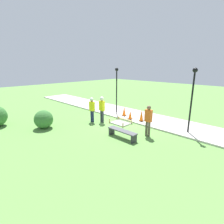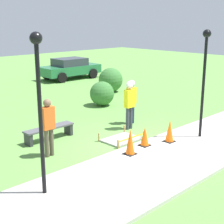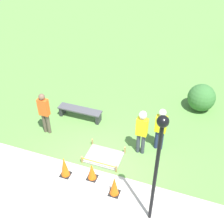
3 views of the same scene
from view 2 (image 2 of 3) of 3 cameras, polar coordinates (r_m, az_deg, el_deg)
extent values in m
plane|color=#5B8E42|center=(11.75, 3.92, -5.62)|extent=(60.00, 60.00, 0.00)
cube|color=#BCB7AD|center=(10.85, 9.96, -7.36)|extent=(28.00, 3.05, 0.10)
cube|color=gray|center=(12.22, 1.60, -4.61)|extent=(1.30, 0.96, 0.06)
cube|color=tan|center=(11.43, 1.05, -5.38)|extent=(0.05, 0.05, 0.30)
cube|color=tan|center=(12.33, 5.32, -3.89)|extent=(0.05, 0.05, 0.30)
cube|color=tan|center=(12.09, -2.19, -4.23)|extent=(0.05, 0.05, 0.30)
cube|color=tan|center=(12.94, 2.09, -2.90)|extent=(0.05, 0.05, 0.30)
cube|color=yellow|center=(11.84, 3.27, -4.26)|extent=(1.30, 0.00, 0.04)
cube|color=black|center=(10.78, 3.03, -6.94)|extent=(0.34, 0.34, 0.02)
cone|color=orange|center=(10.63, 3.06, -4.89)|extent=(0.29, 0.29, 0.80)
cube|color=black|center=(11.52, 5.44, -5.51)|extent=(0.34, 0.34, 0.02)
cone|color=orange|center=(11.41, 5.48, -3.98)|extent=(0.29, 0.29, 0.62)
cube|color=black|center=(11.98, 9.49, -4.81)|extent=(0.34, 0.34, 0.02)
cone|color=orange|center=(11.86, 9.57, -3.09)|extent=(0.29, 0.29, 0.73)
cube|color=#2D2D33|center=(12.02, -13.72, -4.49)|extent=(0.12, 0.40, 0.42)
cube|color=#2D2D33|center=(12.90, -7.25, -2.81)|extent=(0.12, 0.40, 0.42)
cube|color=#4C4C51|center=(12.37, -10.42, -2.59)|extent=(1.89, 0.44, 0.06)
cylinder|color=navy|center=(14.02, 2.95, -0.34)|extent=(0.14, 0.14, 0.84)
cylinder|color=navy|center=(14.15, 3.44, -0.20)|extent=(0.14, 0.14, 0.84)
cube|color=yellow|center=(13.90, 3.24, 2.73)|extent=(0.40, 0.22, 0.67)
sphere|color=#A37A5B|center=(13.81, 3.27, 4.54)|extent=(0.23, 0.23, 0.23)
sphere|color=white|center=(13.80, 3.27, 4.79)|extent=(0.26, 0.26, 0.26)
cylinder|color=#383D47|center=(13.31, 2.61, -1.10)|extent=(0.14, 0.14, 0.88)
cylinder|color=#383D47|center=(13.44, 3.13, -0.95)|extent=(0.14, 0.14, 0.88)
cube|color=yellow|center=(13.18, 2.92, 2.27)|extent=(0.40, 0.22, 0.70)
sphere|color=tan|center=(13.08, 2.94, 4.26)|extent=(0.24, 0.24, 0.24)
sphere|color=white|center=(13.07, 2.95, 4.54)|extent=(0.27, 0.27, 0.27)
cylinder|color=brown|center=(10.86, -10.81, -5.13)|extent=(0.14, 0.14, 0.89)
cylinder|color=brown|center=(10.95, -10.02, -4.92)|extent=(0.14, 0.14, 0.89)
cube|color=#E55B1E|center=(10.66, -10.62, -0.99)|extent=(0.40, 0.22, 0.71)
sphere|color=brown|center=(10.54, -10.74, 1.48)|extent=(0.24, 0.24, 0.24)
cylinder|color=black|center=(12.31, 14.91, 3.83)|extent=(0.10, 0.10, 3.50)
sphere|color=black|center=(12.09, 15.51, 12.45)|extent=(0.28, 0.28, 0.28)
cylinder|color=black|center=(8.03, -11.77, -1.65)|extent=(0.10, 0.10, 3.57)
sphere|color=black|center=(7.70, -12.54, 11.90)|extent=(0.28, 0.28, 0.28)
cube|color=#236B3D|center=(24.99, -7.01, 6.99)|extent=(4.42, 2.00, 0.61)
cube|color=#2D333D|center=(24.92, -7.05, 8.28)|extent=(2.23, 1.71, 0.52)
cylinder|color=black|center=(26.57, -5.78, 6.85)|extent=(0.71, 0.26, 0.70)
cylinder|color=black|center=(25.11, -3.21, 6.42)|extent=(0.71, 0.26, 0.70)
cylinder|color=black|center=(25.07, -10.76, 6.16)|extent=(0.71, 0.26, 0.70)
cylinder|color=black|center=(23.51, -8.34, 5.68)|extent=(0.71, 0.26, 0.70)
sphere|color=#387033|center=(17.00, -1.67, 3.08)|extent=(1.21, 1.21, 1.21)
sphere|color=#387033|center=(20.27, -0.22, 5.36)|extent=(1.42, 1.42, 1.42)
camera|label=1|loc=(16.88, -43.93, 10.59)|focal=28.00mm
camera|label=3|loc=(11.52, 42.88, 28.47)|focal=45.00mm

